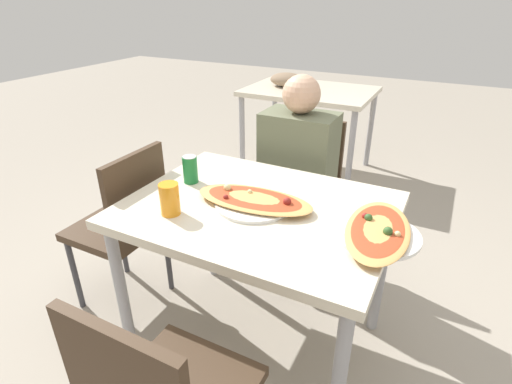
{
  "coord_description": "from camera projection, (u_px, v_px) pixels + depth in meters",
  "views": [
    {
      "loc": [
        0.64,
        -1.27,
        1.55
      ],
      "look_at": [
        -0.01,
        -0.0,
        0.82
      ],
      "focal_mm": 28.0,
      "sensor_mm": 36.0,
      "label": 1
    }
  ],
  "objects": [
    {
      "name": "ground_plane",
      "position": [
        258.0,
        340.0,
        1.97
      ],
      "size": [
        14.0,
        14.0,
        0.0
      ],
      "primitive_type": "plane",
      "color": "#9E9384"
    },
    {
      "name": "dining_table",
      "position": [
        258.0,
        223.0,
        1.66
      ],
      "size": [
        1.07,
        0.81,
        0.76
      ],
      "color": "beige",
      "rests_on": "ground_plane"
    },
    {
      "name": "chair_far_seated",
      "position": [
        303.0,
        186.0,
        2.35
      ],
      "size": [
        0.4,
        0.4,
        0.89
      ],
      "rotation": [
        0.0,
        0.0,
        3.14
      ],
      "color": "#3F2D1E",
      "rests_on": "ground_plane"
    },
    {
      "name": "chair_side_left",
      "position": [
        124.0,
        222.0,
        1.99
      ],
      "size": [
        0.4,
        0.4,
        0.89
      ],
      "rotation": [
        0.0,
        0.0,
        1.57
      ],
      "color": "#3F2D1E",
      "rests_on": "ground_plane"
    },
    {
      "name": "person_seated",
      "position": [
        297.0,
        164.0,
        2.18
      ],
      "size": [
        0.39,
        0.27,
        1.17
      ],
      "rotation": [
        0.0,
        0.0,
        3.14
      ],
      "color": "#2D2D38",
      "rests_on": "ground_plane"
    },
    {
      "name": "pizza_main",
      "position": [
        253.0,
        201.0,
        1.62
      ],
      "size": [
        0.51,
        0.32,
        0.06
      ],
      "color": "white",
      "rests_on": "dining_table"
    },
    {
      "name": "soda_can",
      "position": [
        190.0,
        169.0,
        1.79
      ],
      "size": [
        0.07,
        0.07,
        0.12
      ],
      "color": "#197233",
      "rests_on": "dining_table"
    },
    {
      "name": "drink_glass",
      "position": [
        170.0,
        199.0,
        1.54
      ],
      "size": [
        0.08,
        0.08,
        0.13
      ],
      "color": "orange",
      "rests_on": "dining_table"
    },
    {
      "name": "pizza_second",
      "position": [
        378.0,
        232.0,
        1.41
      ],
      "size": [
        0.3,
        0.47,
        0.06
      ],
      "color": "white",
      "rests_on": "dining_table"
    },
    {
      "name": "background_table",
      "position": [
        306.0,
        95.0,
        3.56
      ],
      "size": [
        1.1,
        0.8,
        0.88
      ],
      "color": "beige",
      "rests_on": "ground_plane"
    }
  ]
}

